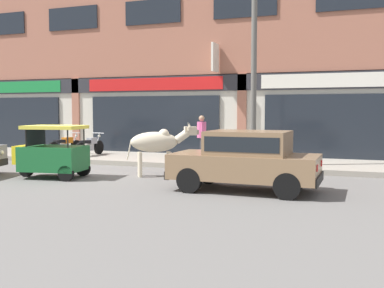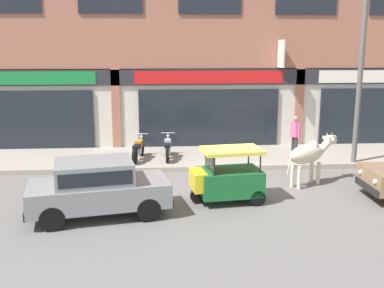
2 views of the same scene
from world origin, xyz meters
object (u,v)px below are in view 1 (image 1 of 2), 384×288
object	(u,v)px
car_1	(246,158)
motorcycle_0	(65,145)
utility_pole	(254,69)
pedestrian	(202,133)
cow	(158,142)
auto_rickshaw	(52,155)
motorcycle_1	(90,146)

from	to	relation	value
car_1	motorcycle_0	size ratio (longest dim) A/B	2.02
utility_pole	pedestrian	bearing A→B (deg)	159.88
car_1	utility_pole	world-z (taller)	utility_pole
cow	auto_rickshaw	size ratio (longest dim) A/B	0.93
pedestrian	auto_rickshaw	bearing A→B (deg)	-127.43
cow	auto_rickshaw	xyz separation A→B (m)	(-2.76, -1.34, -0.35)
cow	motorcycle_1	xyz separation A→B (m)	(-4.33, 3.10, -0.45)
motorcycle_0	utility_pole	bearing A→B (deg)	-6.64
cow	motorcycle_1	size ratio (longest dim) A/B	1.06
cow	motorcycle_0	bearing A→B (deg)	151.02
car_1	pedestrian	xyz separation A→B (m)	(-2.60, 4.35, 0.34)
auto_rickshaw	pedestrian	size ratio (longest dim) A/B	1.29
motorcycle_0	utility_pole	xyz separation A→B (m)	(7.83, -0.91, 2.69)
utility_pole	auto_rickshaw	bearing A→B (deg)	-146.48
motorcycle_0	pedestrian	world-z (taller)	pedestrian
cow	car_1	world-z (taller)	cow
pedestrian	utility_pole	size ratio (longest dim) A/B	0.26
pedestrian	utility_pole	distance (m)	2.98
car_1	motorcycle_1	bearing A→B (deg)	147.76
car_1	auto_rickshaw	size ratio (longest dim) A/B	1.77
motorcycle_1	motorcycle_0	bearing A→B (deg)	-174.77
pedestrian	cow	bearing A→B (deg)	-98.44
car_1	utility_pole	distance (m)	4.41
auto_rickshaw	motorcycle_0	distance (m)	5.09
car_1	motorcycle_0	bearing A→B (deg)	151.74
motorcycle_0	utility_pole	size ratio (longest dim) A/B	0.29
motorcycle_0	pedestrian	bearing A→B (deg)	-1.77
cow	car_1	xyz separation A→B (m)	(3.02, -1.53, -0.19)
utility_pole	car_1	bearing A→B (deg)	-80.52
car_1	pedestrian	distance (m)	5.08
motorcycle_0	motorcycle_1	bearing A→B (deg)	5.23
cow	pedestrian	distance (m)	2.85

